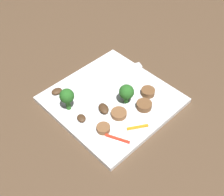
# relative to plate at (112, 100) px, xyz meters

# --- Properties ---
(ground_plane) EXTENTS (1.40, 1.40, 0.00)m
(ground_plane) POSITION_rel_plate_xyz_m (0.00, 0.00, -0.01)
(ground_plane) COLOR #4C3826
(plate) EXTENTS (0.25, 0.25, 0.01)m
(plate) POSITION_rel_plate_xyz_m (0.00, 0.00, 0.00)
(plate) COLOR white
(plate) RESTS_ON ground_plane
(fork) EXTENTS (0.17, 0.08, 0.00)m
(fork) POSITION_rel_plate_xyz_m (0.06, 0.06, 0.01)
(fork) COLOR silver
(fork) RESTS_ON plate
(broccoli_floret_0) EXTENTS (0.03, 0.03, 0.05)m
(broccoli_floret_0) POSITION_rel_plate_xyz_m (-0.09, 0.04, 0.04)
(broccoli_floret_0) COLOR #296420
(broccoli_floret_0) RESTS_ON plate
(broccoli_floret_1) EXTENTS (0.03, 0.03, 0.05)m
(broccoli_floret_1) POSITION_rel_plate_xyz_m (0.01, -0.03, 0.04)
(broccoli_floret_1) COLOR #296420
(broccoli_floret_1) RESTS_ON plate
(sausage_slice_0) EXTENTS (0.04, 0.04, 0.01)m
(sausage_slice_0) POSITION_rel_plate_xyz_m (-0.07, -0.05, 0.01)
(sausage_slice_0) COLOR brown
(sausage_slice_0) RESTS_ON plate
(sausage_slice_1) EXTENTS (0.04, 0.04, 0.01)m
(sausage_slice_1) POSITION_rel_plate_xyz_m (0.07, -0.05, 0.01)
(sausage_slice_1) COLOR brown
(sausage_slice_1) RESTS_ON plate
(sausage_slice_2) EXTENTS (0.05, 0.05, 0.01)m
(sausage_slice_2) POSITION_rel_plate_xyz_m (0.03, -0.07, 0.01)
(sausage_slice_2) COLOR brown
(sausage_slice_2) RESTS_ON plate
(sausage_slice_4) EXTENTS (0.05, 0.05, 0.01)m
(sausage_slice_4) POSITION_rel_plate_xyz_m (-0.02, -0.05, 0.01)
(sausage_slice_4) COLOR brown
(sausage_slice_4) RESTS_ON plate
(mushroom_0) EXTENTS (0.03, 0.04, 0.01)m
(mushroom_0) POSITION_rel_plate_xyz_m (-0.04, -0.01, 0.01)
(mushroom_0) COLOR #422B19
(mushroom_0) RESTS_ON plate
(mushroom_1) EXTENTS (0.02, 0.03, 0.01)m
(mushroom_1) POSITION_rel_plate_xyz_m (-0.09, -0.00, 0.01)
(mushroom_1) COLOR #422B19
(mushroom_1) RESTS_ON plate
(mushroom_2) EXTENTS (0.03, 0.02, 0.01)m
(mushroom_2) POSITION_rel_plate_xyz_m (-0.08, 0.10, 0.01)
(mushroom_2) COLOR #422B19
(mushroom_2) RESTS_ON plate
(pepper_strip_0) EXTENTS (0.02, 0.05, 0.00)m
(pepper_strip_0) POSITION_rel_plate_xyz_m (-0.07, -0.09, 0.01)
(pepper_strip_0) COLOR red
(pepper_strip_0) RESTS_ON plate
(pepper_strip_1) EXTENTS (0.04, 0.03, 0.00)m
(pepper_strip_1) POSITION_rel_plate_xyz_m (-0.02, -0.10, 0.01)
(pepper_strip_1) COLOR orange
(pepper_strip_1) RESTS_ON plate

